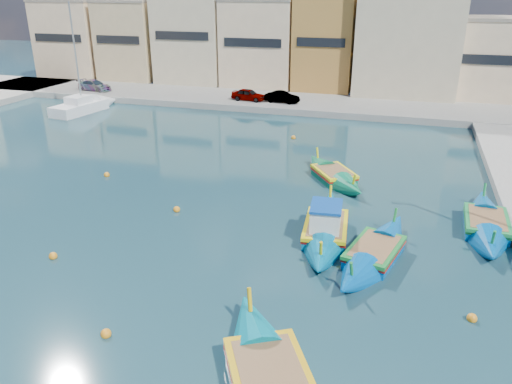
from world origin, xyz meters
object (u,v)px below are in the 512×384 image
at_px(church_block, 412,14).
at_px(luzzu_cyan_south, 271,384).
at_px(luzzu_green, 334,176).
at_px(luzzu_turquoise_cabin, 325,230).
at_px(yacht_north, 92,105).
at_px(luzzu_blue_south, 374,254).
at_px(luzzu_cyan_mid, 486,225).

distance_m(church_block, luzzu_cyan_south, 45.99).
bearing_deg(luzzu_green, luzzu_turquoise_cabin, -83.85).
xyz_separation_m(church_block, yacht_north, (-28.44, -15.14, -7.99)).
xyz_separation_m(luzzu_turquoise_cabin, yacht_north, (-26.17, 19.90, 0.08)).
height_order(church_block, yacht_north, church_block).
distance_m(luzzu_green, luzzu_cyan_south, 17.80).
height_order(church_block, luzzu_green, church_block).
distance_m(church_block, luzzu_blue_south, 37.41).
distance_m(luzzu_green, luzzu_blue_south, 9.60).
distance_m(church_block, yacht_north, 33.19).
bearing_deg(luzzu_cyan_mid, luzzu_blue_south, -137.80).
distance_m(luzzu_turquoise_cabin, luzzu_cyan_mid, 7.85).
distance_m(luzzu_green, yacht_north, 28.19).
xyz_separation_m(luzzu_turquoise_cabin, luzzu_cyan_mid, (7.27, 2.96, -0.09)).
bearing_deg(luzzu_cyan_mid, yacht_north, 153.14).
bearing_deg(luzzu_blue_south, luzzu_turquoise_cabin, 148.08).
distance_m(luzzu_cyan_south, yacht_north, 40.01).
bearing_deg(church_block, luzzu_turquoise_cabin, -93.70).
bearing_deg(luzzu_cyan_south, church_block, 87.38).
bearing_deg(luzzu_blue_south, luzzu_green, 109.38).
relative_size(church_block, luzzu_blue_south, 2.36).
xyz_separation_m(luzzu_green, luzzu_blue_south, (3.19, -9.06, -0.00)).
bearing_deg(luzzu_cyan_mid, luzzu_cyan_south, -118.25).
bearing_deg(luzzu_cyan_south, yacht_north, 131.24).
bearing_deg(luzzu_cyan_south, luzzu_turquoise_cabin, 91.12).
relative_size(luzzu_green, luzzu_cyan_south, 0.82).
distance_m(luzzu_turquoise_cabin, luzzu_green, 7.62).
relative_size(luzzu_green, luzzu_blue_south, 0.85).
height_order(luzzu_cyan_south, yacht_north, yacht_north).
distance_m(luzzu_cyan_mid, luzzu_blue_south, 6.61).
relative_size(luzzu_cyan_mid, yacht_north, 0.76).
distance_m(church_block, luzzu_cyan_mid, 33.47).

